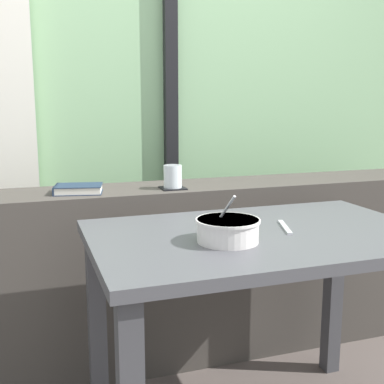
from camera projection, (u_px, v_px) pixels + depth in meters
outdoor_backdrop at (140, 52)px, 2.65m from camera, size 4.80×0.08×2.80m
window_divider_post at (171, 71)px, 2.65m from camera, size 0.07×0.05×2.60m
dark_console_ledge at (179, 272)px, 2.18m from camera, size 2.80×0.33×0.78m
breakfast_table at (261, 267)px, 1.57m from camera, size 1.08×0.69×0.73m
coaster_square at (173, 188)px, 2.03m from camera, size 0.10×0.10×0.00m
juice_glass at (173, 178)px, 2.02m from camera, size 0.08×0.08×0.09m
closed_book at (78, 189)px, 1.93m from camera, size 0.21×0.17×0.03m
soup_bowl at (228, 231)px, 1.43m from camera, size 0.19×0.19×0.14m
fork_utensil at (285, 227)px, 1.60m from camera, size 0.07×0.17×0.01m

